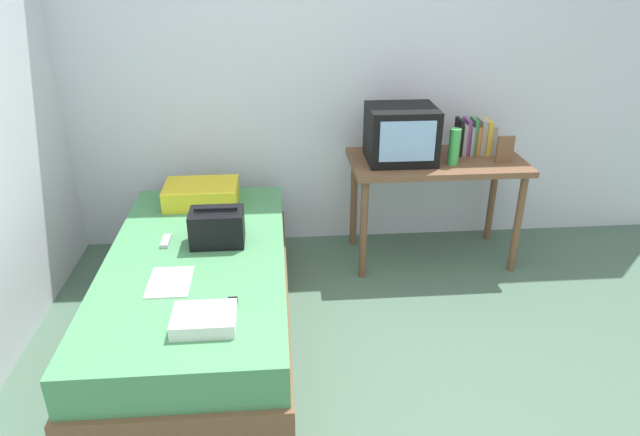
{
  "coord_description": "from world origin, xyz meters",
  "views": [
    {
      "loc": [
        -0.52,
        -1.98,
        2.02
      ],
      "look_at": [
        -0.27,
        1.08,
        0.57
      ],
      "focal_mm": 32.11,
      "sensor_mm": 36.0,
      "label": 1
    }
  ],
  "objects": [
    {
      "name": "remote_silver",
      "position": [
        -1.16,
        0.97,
        0.51
      ],
      "size": [
        0.04,
        0.14,
        0.02
      ],
      "primitive_type": "cube",
      "color": "#B7B7BC",
      "rests_on": "bed"
    },
    {
      "name": "remote_dark",
      "position": [
        -0.74,
        0.26,
        0.51
      ],
      "size": [
        0.04,
        0.16,
        0.02
      ],
      "primitive_type": "cube",
      "color": "black",
      "rests_on": "bed"
    },
    {
      "name": "tv",
      "position": [
        0.3,
        1.57,
        0.92
      ],
      "size": [
        0.44,
        0.39,
        0.36
      ],
      "color": "black",
      "rests_on": "desk"
    },
    {
      "name": "desk",
      "position": [
        0.56,
        1.58,
        0.65
      ],
      "size": [
        1.16,
        0.6,
        0.74
      ],
      "color": "brown",
      "rests_on": "ground"
    },
    {
      "name": "wall_back",
      "position": [
        0.0,
        2.0,
        1.3
      ],
      "size": [
        5.2,
        0.1,
        2.6
      ],
      "primitive_type": "cube",
      "color": "silver",
      "rests_on": "ground"
    },
    {
      "name": "picture_frame",
      "position": [
        0.98,
        1.48,
        0.83
      ],
      "size": [
        0.11,
        0.02,
        0.18
      ],
      "primitive_type": "cube",
      "color": "brown",
      "rests_on": "desk"
    },
    {
      "name": "handbag",
      "position": [
        -0.86,
        0.94,
        0.6
      ],
      "size": [
        0.3,
        0.2,
        0.22
      ],
      "color": "black",
      "rests_on": "bed"
    },
    {
      "name": "book_row",
      "position": [
        0.84,
        1.68,
        0.85
      ],
      "size": [
        0.26,
        0.16,
        0.24
      ],
      "color": "black",
      "rests_on": "desk"
    },
    {
      "name": "ground_plane",
      "position": [
        0.0,
        0.0,
        0.0
      ],
      "size": [
        8.0,
        8.0,
        0.0
      ],
      "primitive_type": "plane",
      "color": "#4C6B56"
    },
    {
      "name": "pillow",
      "position": [
        -1.01,
        1.52,
        0.57
      ],
      "size": [
        0.47,
        0.33,
        0.13
      ],
      "primitive_type": "cube",
      "color": "yellow",
      "rests_on": "bed"
    },
    {
      "name": "magazine",
      "position": [
        -1.07,
        0.53,
        0.5
      ],
      "size": [
        0.21,
        0.29,
        0.01
      ],
      "primitive_type": "cube",
      "color": "white",
      "rests_on": "bed"
    },
    {
      "name": "water_bottle",
      "position": [
        0.63,
        1.46,
        0.86
      ],
      "size": [
        0.07,
        0.07,
        0.24
      ],
      "primitive_type": "cylinder",
      "color": "green",
      "rests_on": "desk"
    },
    {
      "name": "bed",
      "position": [
        -0.98,
        0.8,
        0.25
      ],
      "size": [
        1.0,
        2.0,
        0.5
      ],
      "color": "brown",
      "rests_on": "ground"
    },
    {
      "name": "folded_towel",
      "position": [
        -0.86,
        0.15,
        0.53
      ],
      "size": [
        0.28,
        0.22,
        0.07
      ],
      "primitive_type": "cube",
      "color": "white",
      "rests_on": "bed"
    }
  ]
}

